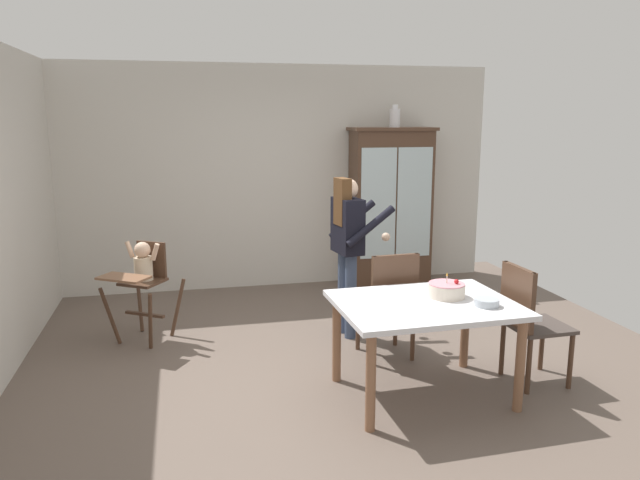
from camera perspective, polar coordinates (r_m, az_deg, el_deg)
The scene contains 11 objects.
ground_plane at distance 5.30m, azimuth 1.06°, elevation -11.66°, with size 6.24×6.24×0.00m, color #66564C.
wall_back at distance 7.48m, azimuth -3.80°, elevation 5.90°, with size 5.32×0.06×2.70m, color beige.
china_cabinet at distance 7.61m, azimuth 6.64°, elevation 3.16°, with size 1.04×0.48×1.96m.
ceramic_vase at distance 7.54m, azimuth 7.05°, elevation 11.40°, with size 0.13×0.13×0.27m.
high_chair_with_toddler at distance 5.89m, azimuth -16.35°, elevation -3.01°, with size 0.79×0.84×0.95m.
adult_person at distance 5.72m, azimuth 2.68°, elevation 0.26°, with size 0.56×0.54×1.53m.
dining_table at distance 4.61m, azimuth 9.83°, elevation -6.92°, with size 1.33×1.04×0.74m.
birthday_cake at distance 4.72m, azimuth 11.82°, elevation -4.63°, with size 0.28×0.28×0.19m.
serving_bowl at distance 4.57m, azimuth 15.41°, elevation -5.68°, with size 0.18×0.18×0.06m, color #B2BCC6.
dining_chair_far_side at distance 5.26m, azimuth 6.62°, elevation -5.45°, with size 0.47×0.47×0.96m.
dining_chair_right_end at distance 5.04m, azimuth 18.93°, elevation -6.80°, with size 0.45×0.45×0.96m.
Camera 1 is at (-1.18, -4.72, 2.10)m, focal length 33.99 mm.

